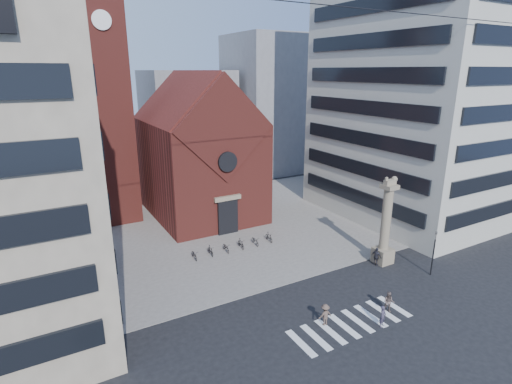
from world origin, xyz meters
TOP-DOWN VIEW (x-y plane):
  - ground at (0.00, 0.00)m, footprint 120.00×120.00m
  - piazza at (0.00, 19.00)m, footprint 46.00×30.00m
  - zebra_crossing at (0.55, -3.00)m, footprint 10.20×3.20m
  - church at (0.00, 25.04)m, footprint 12.00×16.65m
  - campanile at (-10.00, 28.00)m, footprint 5.50×5.50m
  - building_right at (24.00, 12.00)m, footprint 18.00×22.00m
  - bg_block_left at (-20.00, 40.00)m, footprint 16.00×14.00m
  - bg_block_mid at (6.00, 45.00)m, footprint 14.00×12.00m
  - bg_block_right at (22.00, 42.00)m, footprint 16.00×14.00m
  - lion_column at (10.01, 3.00)m, footprint 1.63×1.60m
  - traffic_light at (12.00, -1.00)m, footprint 0.13×0.16m
  - pedestrian_0 at (2.30, -4.35)m, footprint 0.70×0.58m
  - pedestrian_1 at (4.07, -3.28)m, footprint 1.02×1.05m
  - pedestrian_2 at (9.00, 2.84)m, footprint 0.65×1.13m
  - pedestrian_3 at (-1.25, -2.13)m, footprint 1.13×0.71m
  - scooter_0 at (-5.73, 12.65)m, footprint 0.71×1.71m
  - scooter_1 at (-4.00, 12.65)m, footprint 0.58×1.66m
  - scooter_2 at (-2.27, 12.65)m, footprint 0.71×1.71m
  - scooter_3 at (-0.54, 12.65)m, footprint 0.58×1.66m
  - scooter_4 at (1.19, 12.65)m, footprint 0.71×1.71m
  - scooter_5 at (2.92, 12.65)m, footprint 0.58×1.66m

SIDE VIEW (x-z plane):
  - ground at x=0.00m, z-range 0.00..0.00m
  - zebra_crossing at x=0.55m, z-range 0.00..0.01m
  - piazza at x=0.00m, z-range 0.00..0.05m
  - scooter_0 at x=-5.73m, z-range 0.05..0.93m
  - scooter_2 at x=-2.27m, z-range 0.05..0.93m
  - scooter_4 at x=1.19m, z-range 0.05..0.93m
  - scooter_1 at x=-4.00m, z-range 0.05..1.03m
  - scooter_3 at x=-0.54m, z-range 0.05..1.03m
  - scooter_5 at x=2.92m, z-range 0.05..1.03m
  - pedestrian_0 at x=2.30m, z-range 0.00..1.66m
  - pedestrian_3 at x=-1.25m, z-range 0.00..1.69m
  - pedestrian_1 at x=4.07m, z-range 0.00..1.71m
  - pedestrian_2 at x=9.00m, z-range 0.00..1.82m
  - traffic_light at x=12.00m, z-range 0.14..4.44m
  - lion_column at x=10.01m, z-range -0.88..7.79m
  - church at x=0.00m, z-range -1.02..16.98m
  - bg_block_mid at x=6.00m, z-range 0.00..18.00m
  - bg_block_left at x=-20.00m, z-range 0.00..22.00m
  - bg_block_right at x=22.00m, z-range 0.00..24.00m
  - campanile at x=-10.00m, z-range 0.14..31.34m
  - building_right at x=24.00m, z-range 0.00..32.00m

